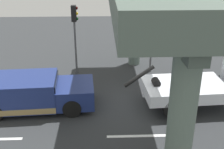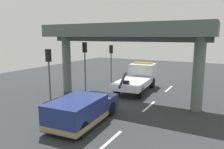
# 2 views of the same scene
# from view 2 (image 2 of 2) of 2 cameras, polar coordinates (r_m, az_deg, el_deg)

# --- Properties ---
(ground_plane) EXTENTS (60.00, 40.00, 0.10)m
(ground_plane) POSITION_cam_2_polar(r_m,az_deg,el_deg) (16.87, 1.76, -7.32)
(ground_plane) COLOR #2D3033
(lane_stripe_west) EXTENTS (2.60, 0.16, 0.01)m
(lane_stripe_west) POSITION_cam_2_polar(r_m,az_deg,el_deg) (10.86, -0.73, -17.25)
(lane_stripe_west) COLOR silver
(lane_stripe_west) RESTS_ON ground
(lane_stripe_mid) EXTENTS (2.60, 0.16, 0.01)m
(lane_stripe_mid) POSITION_cam_2_polar(r_m,az_deg,el_deg) (15.98, 9.75, -8.26)
(lane_stripe_mid) COLOR silver
(lane_stripe_mid) RESTS_ON ground
(lane_stripe_east) EXTENTS (2.60, 0.16, 0.01)m
(lane_stripe_east) POSITION_cam_2_polar(r_m,az_deg,el_deg) (21.56, 14.77, -3.66)
(lane_stripe_east) COLOR silver
(lane_stripe_east) RESTS_ON ground
(tow_truck_white) EXTENTS (7.31, 2.74, 2.46)m
(tow_truck_white) POSITION_cam_2_polar(r_m,az_deg,el_deg) (20.47, 7.03, -0.69)
(tow_truck_white) COLOR silver
(tow_truck_white) RESTS_ON ground
(towed_van_green) EXTENTS (5.32, 2.49, 1.58)m
(towed_van_green) POSITION_cam_2_polar(r_m,az_deg,el_deg) (12.73, -7.82, -9.33)
(towed_van_green) COLOR navy
(towed_van_green) RESTS_ON ground
(overpass_structure) EXTENTS (3.60, 13.11, 5.92)m
(overpass_structure) POSITION_cam_2_polar(r_m,az_deg,el_deg) (16.71, 2.89, 10.41)
(overpass_structure) COLOR #596B60
(overpass_structure) RESTS_ON ground
(traffic_light_near) EXTENTS (0.39, 0.32, 4.09)m
(traffic_light_near) POSITION_cam_2_polar(r_m,az_deg,el_deg) (16.18, -16.31, 2.56)
(traffic_light_near) COLOR #515456
(traffic_light_near) RESTS_ON ground
(traffic_light_far) EXTENTS (0.39, 0.32, 4.47)m
(traffic_light_far) POSITION_cam_2_polar(r_m,az_deg,el_deg) (19.60, -7.15, 4.89)
(traffic_light_far) COLOR #515456
(traffic_light_far) RESTS_ON ground
(traffic_light_mid) EXTENTS (0.39, 0.32, 4.05)m
(traffic_light_mid) POSITION_cam_2_polar(r_m,az_deg,el_deg) (23.88, -0.21, 5.17)
(traffic_light_mid) COLOR #515456
(traffic_light_mid) RESTS_ON ground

